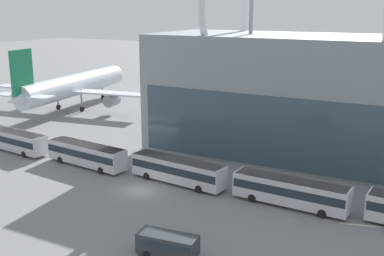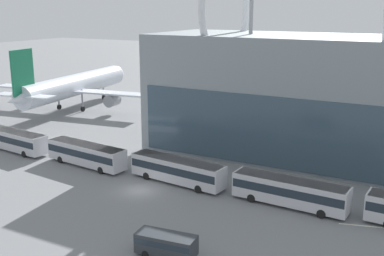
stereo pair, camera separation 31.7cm
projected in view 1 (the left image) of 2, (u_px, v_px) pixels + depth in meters
ground_plane at (140, 191)px, 59.90m from camera, size 440.00×440.00×0.00m
airliner_at_gate_near at (71, 86)px, 105.05m from camera, size 37.63×41.24×14.51m
airliner_at_gate_far at (346, 103)px, 84.14m from camera, size 39.15×37.25×16.03m
shuttle_bus_1 at (14, 139)px, 75.87m from camera, size 13.59×4.20×3.22m
shuttle_bus_2 at (86, 153)px, 68.71m from camera, size 13.60×4.28×3.22m
shuttle_bus_3 at (178, 169)px, 62.01m from camera, size 13.60×4.22×3.22m
shuttle_bus_4 at (290, 190)px, 54.89m from camera, size 13.51×3.54×3.22m
service_van_foreground at (168, 243)px, 43.92m from camera, size 5.80×2.73×2.16m
floodlight_mast at (250, 43)px, 73.70m from camera, size 2.10×2.10×28.60m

